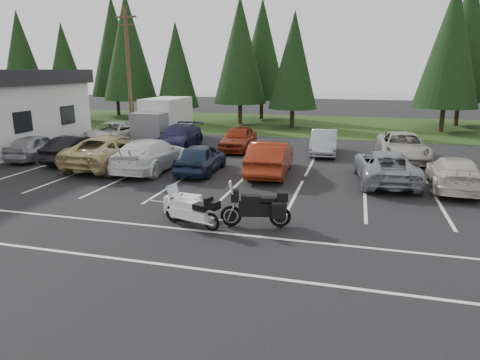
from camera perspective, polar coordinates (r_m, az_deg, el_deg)
name	(u,v)px	position (r m, az deg, el deg)	size (l,w,h in m)	color
ground	(210,197)	(16.94, -3.96, -2.34)	(120.00, 120.00, 0.00)	black
grass_strip	(296,124)	(39.96, 7.43, 7.38)	(80.00, 16.00, 0.01)	#1B3812
lake_water	(349,101)	(70.48, 14.28, 10.13)	(70.00, 50.00, 0.02)	slate
utility_pole	(129,72)	(31.32, -14.61, 13.71)	(1.60, 0.26, 9.00)	#473321
box_truck	(161,120)	(31.04, -10.52, 7.91)	(2.40, 5.60, 2.90)	silver
stall_markings	(225,185)	(18.76, -1.97, -0.62)	(32.00, 16.00, 0.01)	silver
conifer_0	(21,56)	(50.43, -27.17, 14.52)	(4.58, 4.58, 10.66)	#332316
conifer_1	(64,64)	(45.62, -22.38, 14.11)	(3.96, 3.96, 9.22)	#332316
conifer_2	(128,47)	(43.72, -14.71, 16.78)	(5.10, 5.10, 11.89)	#332316
conifer_3	(176,65)	(39.98, -8.47, 14.92)	(3.87, 3.87, 9.02)	#332316
conifer_4	(240,50)	(39.61, 0.01, 16.90)	(4.80, 4.80, 11.17)	#332316
conifer_5	(294,60)	(37.29, 7.19, 15.55)	(4.14, 4.14, 9.63)	#332316
conifer_6	(451,45)	(38.02, 26.30, 15.84)	(4.93, 4.93, 11.48)	#332316
conifer_back_a	(114,47)	(49.37, -16.45, 16.64)	(5.28, 5.28, 12.30)	#332316
conifer_back_b	(262,50)	(43.85, 2.98, 16.97)	(4.97, 4.97, 11.58)	#332316
conifer_back_c	(467,38)	(43.05, 27.96, 16.38)	(5.50, 5.50, 12.81)	#332316
car_near_0	(37,147)	(26.59, -25.44, 4.05)	(1.67, 4.16, 1.42)	#9E9FA2
car_near_1	(77,149)	(24.93, -20.91, 3.92)	(1.53, 4.38, 1.44)	black
car_near_2	(113,151)	(23.09, -16.52, 3.78)	(2.77, 6.00, 1.67)	tan
car_near_3	(151,155)	(21.77, -11.80, 3.33)	(2.21, 5.44, 1.58)	white
car_near_4	(201,158)	(20.96, -5.24, 2.96)	(1.70, 4.23, 1.44)	#192640
car_near_5	(271,158)	(20.53, 4.10, 2.99)	(1.72, 4.93, 1.62)	maroon
car_near_6	(385,166)	(20.08, 18.80, 1.73)	(2.40, 5.20, 1.45)	gray
car_near_7	(454,173)	(20.06, 26.63, 0.83)	(1.93, 4.74, 1.37)	beige
car_far_0	(114,133)	(30.03, -16.50, 5.99)	(2.48, 5.39, 1.50)	silver
car_far_1	(179,137)	(27.57, -8.17, 5.71)	(2.08, 5.10, 1.48)	#1A193E
car_far_2	(238,138)	(26.68, -0.23, 5.57)	(1.76, 4.37, 1.49)	maroon
car_far_3	(324,142)	(25.95, 11.12, 4.94)	(1.48, 4.25, 1.40)	gray
car_far_4	(403,147)	(25.44, 20.86, 4.19)	(2.50, 5.43, 1.51)	#AAA49B
touring_motorcycle	(191,207)	(13.73, -6.51, -3.60)	(2.37, 0.73, 1.31)	white
cargo_trailer	(183,206)	(14.85, -7.59, -3.41)	(1.58, 0.89, 0.73)	silver
adventure_motorcycle	(256,204)	(13.61, 2.09, -3.22)	(2.50, 0.87, 1.52)	black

